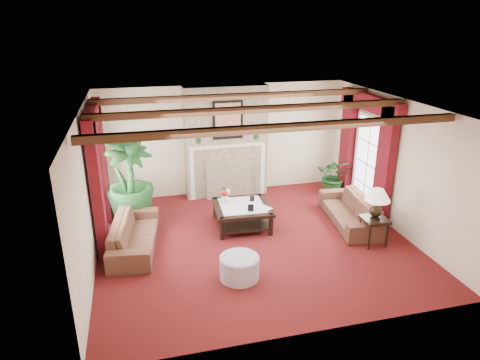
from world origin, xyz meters
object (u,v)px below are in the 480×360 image
object	(u,v)px
sofa_left	(134,229)
sofa_right	(350,206)
coffee_table	(242,216)
ottoman	(239,268)
potted_palm	(131,197)
side_table	(373,231)

from	to	relation	value
sofa_left	sofa_right	bearing A→B (deg)	-82.33
coffee_table	ottoman	distance (m)	1.95
potted_palm	side_table	distance (m)	5.09
sofa_left	coffee_table	size ratio (longest dim) A/B	1.78
potted_palm	side_table	xyz separation A→B (m)	(4.55, -2.27, -0.24)
potted_palm	ottoman	distance (m)	3.30
sofa_right	sofa_left	bearing A→B (deg)	-83.46
sofa_left	potted_palm	distance (m)	1.31
coffee_table	sofa_left	bearing A→B (deg)	-166.78
sofa_left	potted_palm	xyz separation A→B (m)	(-0.03, 1.30, 0.13)
sofa_right	ottoman	world-z (taller)	sofa_right
coffee_table	side_table	bearing A→B (deg)	-27.41
sofa_right	potted_palm	size ratio (longest dim) A/B	0.97
sofa_right	ottoman	xyz separation A→B (m)	(-2.81, -1.45, -0.19)
sofa_left	coffee_table	world-z (taller)	sofa_left
sofa_left	ottoman	size ratio (longest dim) A/B	3.05
potted_palm	ottoman	size ratio (longest dim) A/B	3.14
potted_palm	sofa_right	bearing A→B (deg)	-16.39
sofa_left	ottoman	distance (m)	2.26
sofa_right	coffee_table	size ratio (longest dim) A/B	1.78
side_table	ottoman	distance (m)	2.87
sofa_left	ottoman	bearing A→B (deg)	-123.08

